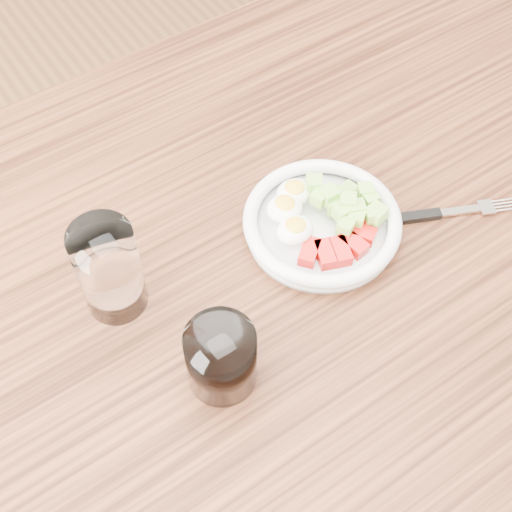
# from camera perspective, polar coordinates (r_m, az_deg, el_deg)

# --- Properties ---
(ground) EXTENTS (4.00, 4.00, 0.00)m
(ground) POSITION_cam_1_polar(r_m,az_deg,el_deg) (1.57, 0.53, -16.78)
(ground) COLOR brown
(ground) RESTS_ON ground
(dining_table) EXTENTS (1.50, 0.90, 0.77)m
(dining_table) POSITION_cam_1_polar(r_m,az_deg,el_deg) (0.96, 0.84, -4.56)
(dining_table) COLOR brown
(dining_table) RESTS_ON ground
(bowl) EXTENTS (0.20, 0.20, 0.05)m
(bowl) POSITION_cam_1_polar(r_m,az_deg,el_deg) (0.90, 5.26, 2.80)
(bowl) COLOR white
(bowl) RESTS_ON dining_table
(fork) EXTENTS (0.19, 0.10, 0.01)m
(fork) POSITION_cam_1_polar(r_m,az_deg,el_deg) (0.94, 13.32, 3.16)
(fork) COLOR black
(fork) RESTS_ON dining_table
(water_glass) EXTENTS (0.07, 0.07, 0.13)m
(water_glass) POSITION_cam_1_polar(r_m,az_deg,el_deg) (0.81, -11.67, -1.09)
(water_glass) COLOR white
(water_glass) RESTS_ON dining_table
(coffee_glass) EXTENTS (0.08, 0.08, 0.09)m
(coffee_glass) POSITION_cam_1_polar(r_m,az_deg,el_deg) (0.77, -2.80, -8.17)
(coffee_glass) COLOR white
(coffee_glass) RESTS_ON dining_table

